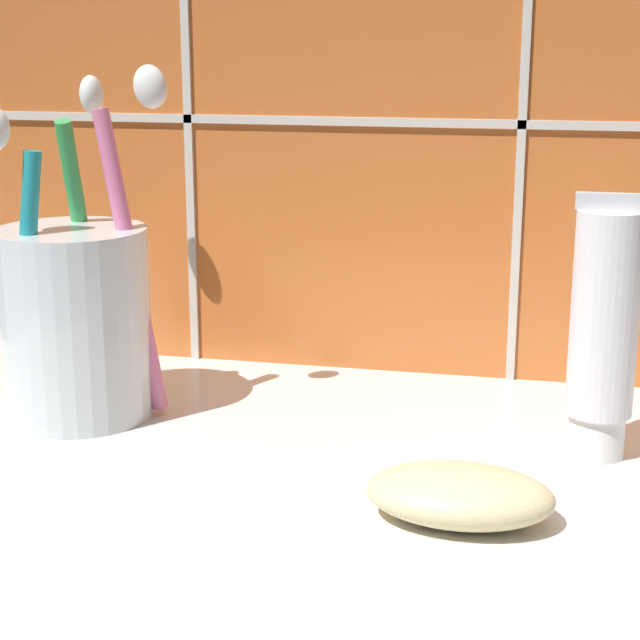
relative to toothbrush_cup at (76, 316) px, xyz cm
name	(u,v)px	position (x,y,z in cm)	size (l,w,h in cm)	color
sink_counter	(445,518)	(20.64, -6.69, -6.52)	(79.54, 36.70, 2.00)	silver
tile_wall_backsplash	(492,25)	(20.64, 11.90, 15.06)	(89.54, 1.72, 45.14)	#C6662D
toothbrush_cup	(76,316)	(0.00, 0.00, 0.00)	(9.57, 10.75, 18.75)	silver
toothpaste_tube	(604,330)	(27.32, -0.05, 0.89)	(3.39, 3.23, 12.99)	white
soap_bar	(460,495)	(21.44, -8.92, -4.34)	(8.04, 5.08, 2.36)	beige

